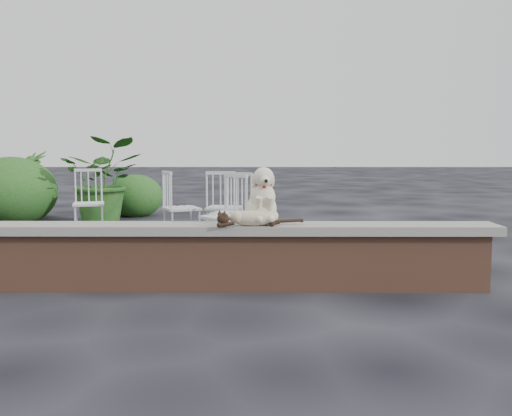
{
  "coord_description": "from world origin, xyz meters",
  "views": [
    {
      "loc": [
        1.0,
        -4.98,
        1.26
      ],
      "look_at": [
        0.98,
        0.2,
        0.7
      ],
      "focal_mm": 40.22,
      "sensor_mm": 36.0,
      "label": 1
    }
  ],
  "objects_px": {
    "chair_e": "(182,207)",
    "potted_plant_b": "(33,184)",
    "chair_b": "(231,212)",
    "potted_plant_a": "(104,180)",
    "chair_c": "(224,206)",
    "cat": "(252,217)",
    "dog": "(262,195)",
    "chair_a": "(89,203)",
    "chair_d": "(224,216)"
  },
  "relations": [
    {
      "from": "chair_a",
      "to": "potted_plant_a",
      "type": "relative_size",
      "value": 0.67
    },
    {
      "from": "chair_e",
      "to": "chair_b",
      "type": "distance_m",
      "value": 0.88
    },
    {
      "from": "cat",
      "to": "chair_a",
      "type": "relative_size",
      "value": 0.96
    },
    {
      "from": "cat",
      "to": "potted_plant_a",
      "type": "relative_size",
      "value": 0.64
    },
    {
      "from": "cat",
      "to": "potted_plant_a",
      "type": "bearing_deg",
      "value": 110.17
    },
    {
      "from": "dog",
      "to": "potted_plant_b",
      "type": "xyz_separation_m",
      "value": [
        -4.12,
        5.32,
        -0.25
      ]
    },
    {
      "from": "chair_d",
      "to": "potted_plant_b",
      "type": "relative_size",
      "value": 0.8
    },
    {
      "from": "chair_a",
      "to": "potted_plant_a",
      "type": "xyz_separation_m",
      "value": [
        -0.15,
        1.38,
        0.24
      ]
    },
    {
      "from": "potted_plant_b",
      "to": "chair_b",
      "type": "bearing_deg",
      "value": -42.72
    },
    {
      "from": "chair_d",
      "to": "chair_b",
      "type": "bearing_deg",
      "value": 127.64
    },
    {
      "from": "potted_plant_a",
      "to": "chair_c",
      "type": "bearing_deg",
      "value": -42.23
    },
    {
      "from": "dog",
      "to": "potted_plant_a",
      "type": "bearing_deg",
      "value": 111.78
    },
    {
      "from": "potted_plant_a",
      "to": "potted_plant_b",
      "type": "height_order",
      "value": "potted_plant_a"
    },
    {
      "from": "cat",
      "to": "chair_b",
      "type": "height_order",
      "value": "chair_b"
    },
    {
      "from": "chair_c",
      "to": "potted_plant_b",
      "type": "relative_size",
      "value": 0.8
    },
    {
      "from": "chair_e",
      "to": "potted_plant_b",
      "type": "bearing_deg",
      "value": 21.79
    },
    {
      "from": "cat",
      "to": "potted_plant_b",
      "type": "xyz_separation_m",
      "value": [
        -4.04,
        5.47,
        -0.07
      ]
    },
    {
      "from": "chair_c",
      "to": "chair_b",
      "type": "height_order",
      "value": "same"
    },
    {
      "from": "chair_e",
      "to": "potted_plant_b",
      "type": "relative_size",
      "value": 0.8
    },
    {
      "from": "chair_a",
      "to": "chair_b",
      "type": "height_order",
      "value": "same"
    },
    {
      "from": "chair_a",
      "to": "potted_plant_a",
      "type": "bearing_deg",
      "value": 81.28
    },
    {
      "from": "chair_b",
      "to": "potted_plant_b",
      "type": "bearing_deg",
      "value": 161.17
    },
    {
      "from": "chair_e",
      "to": "potted_plant_b",
      "type": "height_order",
      "value": "potted_plant_b"
    },
    {
      "from": "chair_e",
      "to": "chair_b",
      "type": "xyz_separation_m",
      "value": [
        0.68,
        -0.56,
        0.0
      ]
    },
    {
      "from": "chair_e",
      "to": "chair_b",
      "type": "bearing_deg",
      "value": -154.3
    },
    {
      "from": "cat",
      "to": "chair_d",
      "type": "distance_m",
      "value": 1.68
    },
    {
      "from": "chair_e",
      "to": "potted_plant_a",
      "type": "relative_size",
      "value": 0.67
    },
    {
      "from": "chair_c",
      "to": "chair_d",
      "type": "height_order",
      "value": "same"
    },
    {
      "from": "chair_c",
      "to": "potted_plant_a",
      "type": "xyz_separation_m",
      "value": [
        -2.08,
        1.89,
        0.24
      ]
    },
    {
      "from": "potted_plant_a",
      "to": "dog",
      "type": "bearing_deg",
      "value": -59.57
    },
    {
      "from": "chair_c",
      "to": "chair_b",
      "type": "xyz_separation_m",
      "value": [
        0.13,
        -0.63,
        0.0
      ]
    },
    {
      "from": "dog",
      "to": "cat",
      "type": "distance_m",
      "value": 0.25
    },
    {
      "from": "chair_b",
      "to": "potted_plant_b",
      "type": "relative_size",
      "value": 0.8
    },
    {
      "from": "dog",
      "to": "chair_b",
      "type": "bearing_deg",
      "value": 92.17
    },
    {
      "from": "chair_c",
      "to": "chair_d",
      "type": "relative_size",
      "value": 1.0
    },
    {
      "from": "chair_b",
      "to": "potted_plant_b",
      "type": "xyz_separation_m",
      "value": [
        -3.76,
        3.47,
        0.12
      ]
    },
    {
      "from": "chair_e",
      "to": "potted_plant_a",
      "type": "xyz_separation_m",
      "value": [
        -1.54,
        1.97,
        0.24
      ]
    },
    {
      "from": "cat",
      "to": "chair_b",
      "type": "relative_size",
      "value": 0.96
    },
    {
      "from": "chair_c",
      "to": "cat",
      "type": "bearing_deg",
      "value": 107.51
    },
    {
      "from": "cat",
      "to": "chair_b",
      "type": "xyz_separation_m",
      "value": [
        -0.27,
        2.0,
        -0.19
      ]
    },
    {
      "from": "chair_c",
      "to": "dog",
      "type": "bearing_deg",
      "value": 109.82
    },
    {
      "from": "chair_a",
      "to": "dog",
      "type": "bearing_deg",
      "value": -66.05
    },
    {
      "from": "potted_plant_b",
      "to": "chair_c",
      "type": "bearing_deg",
      "value": -38.07
    },
    {
      "from": "cat",
      "to": "chair_d",
      "type": "bearing_deg",
      "value": 93.25
    },
    {
      "from": "chair_c",
      "to": "chair_b",
      "type": "relative_size",
      "value": 1.0
    },
    {
      "from": "dog",
      "to": "chair_c",
      "type": "relative_size",
      "value": 0.54
    },
    {
      "from": "chair_a",
      "to": "chair_e",
      "type": "bearing_deg",
      "value": -37.84
    },
    {
      "from": "chair_a",
      "to": "potted_plant_a",
      "type": "height_order",
      "value": "potted_plant_a"
    },
    {
      "from": "dog",
      "to": "chair_d",
      "type": "xyz_separation_m",
      "value": [
        -0.42,
        1.48,
        -0.37
      ]
    },
    {
      "from": "dog",
      "to": "chair_b",
      "type": "relative_size",
      "value": 0.54
    }
  ]
}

